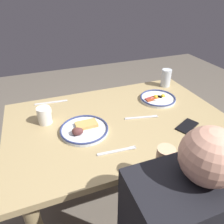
{
  "coord_description": "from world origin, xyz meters",
  "views": [
    {
      "loc": [
        0.4,
        0.96,
        1.46
      ],
      "look_at": [
        0.02,
        -0.04,
        0.79
      ],
      "focal_mm": 33.57,
      "sensor_mm": 36.0,
      "label": 1
    }
  ],
  "objects_px": {
    "fork_far": "(142,117)",
    "butter_knife": "(51,102)",
    "drinking_glass": "(166,79)",
    "plate_center_pancakes": "(84,129)",
    "coffee_mug": "(45,115)",
    "plate_near_main": "(158,98)",
    "fork_near": "(117,151)",
    "cell_phone": "(187,126)"
  },
  "relations": [
    {
      "from": "fork_far",
      "to": "butter_knife",
      "type": "height_order",
      "value": "same"
    },
    {
      "from": "drinking_glass",
      "to": "butter_knife",
      "type": "bearing_deg",
      "value": -2.41
    },
    {
      "from": "plate_center_pancakes",
      "to": "coffee_mug",
      "type": "xyz_separation_m",
      "value": [
        0.18,
        -0.16,
        0.04
      ]
    },
    {
      "from": "plate_center_pancakes",
      "to": "butter_knife",
      "type": "relative_size",
      "value": 1.23
    },
    {
      "from": "plate_center_pancakes",
      "to": "fork_far",
      "type": "height_order",
      "value": "plate_center_pancakes"
    },
    {
      "from": "fork_far",
      "to": "coffee_mug",
      "type": "bearing_deg",
      "value": -15.76
    },
    {
      "from": "plate_near_main",
      "to": "fork_near",
      "type": "xyz_separation_m",
      "value": [
        0.45,
        0.38,
        -0.01
      ]
    },
    {
      "from": "drinking_glass",
      "to": "fork_far",
      "type": "relative_size",
      "value": 0.66
    },
    {
      "from": "cell_phone",
      "to": "plate_near_main",
      "type": "bearing_deg",
      "value": -116.64
    },
    {
      "from": "coffee_mug",
      "to": "drinking_glass",
      "type": "height_order",
      "value": "drinking_glass"
    },
    {
      "from": "plate_near_main",
      "to": "butter_knife",
      "type": "distance_m",
      "value": 0.73
    },
    {
      "from": "plate_center_pancakes",
      "to": "drinking_glass",
      "type": "height_order",
      "value": "drinking_glass"
    },
    {
      "from": "plate_center_pancakes",
      "to": "butter_knife",
      "type": "distance_m",
      "value": 0.41
    },
    {
      "from": "drinking_glass",
      "to": "fork_near",
      "type": "relative_size",
      "value": 0.68
    },
    {
      "from": "drinking_glass",
      "to": "fork_far",
      "type": "height_order",
      "value": "drinking_glass"
    },
    {
      "from": "fork_far",
      "to": "butter_knife",
      "type": "xyz_separation_m",
      "value": [
        0.49,
        -0.38,
        -0.0
      ]
    },
    {
      "from": "cell_phone",
      "to": "butter_knife",
      "type": "relative_size",
      "value": 0.66
    },
    {
      "from": "drinking_glass",
      "to": "fork_far",
      "type": "distance_m",
      "value": 0.52
    },
    {
      "from": "drinking_glass",
      "to": "cell_phone",
      "type": "distance_m",
      "value": 0.55
    },
    {
      "from": "coffee_mug",
      "to": "fork_near",
      "type": "height_order",
      "value": "coffee_mug"
    },
    {
      "from": "plate_center_pancakes",
      "to": "cell_phone",
      "type": "relative_size",
      "value": 1.84
    },
    {
      "from": "plate_near_main",
      "to": "butter_knife",
      "type": "height_order",
      "value": "plate_near_main"
    },
    {
      "from": "coffee_mug",
      "to": "cell_phone",
      "type": "relative_size",
      "value": 0.7
    },
    {
      "from": "plate_near_main",
      "to": "fork_far",
      "type": "distance_m",
      "value": 0.26
    },
    {
      "from": "cell_phone",
      "to": "butter_knife",
      "type": "bearing_deg",
      "value": -63.88
    },
    {
      "from": "fork_near",
      "to": "fork_far",
      "type": "xyz_separation_m",
      "value": [
        -0.25,
        -0.22,
        -0.0
      ]
    },
    {
      "from": "fork_near",
      "to": "coffee_mug",
      "type": "bearing_deg",
      "value": -51.48
    },
    {
      "from": "drinking_glass",
      "to": "fork_near",
      "type": "bearing_deg",
      "value": 41.86
    },
    {
      "from": "drinking_glass",
      "to": "fork_far",
      "type": "xyz_separation_m",
      "value": [
        0.38,
        0.34,
        -0.06
      ]
    },
    {
      "from": "butter_knife",
      "to": "drinking_glass",
      "type": "bearing_deg",
      "value": 177.59
    },
    {
      "from": "cell_phone",
      "to": "fork_near",
      "type": "bearing_deg",
      "value": -18.94
    },
    {
      "from": "plate_center_pancakes",
      "to": "drinking_glass",
      "type": "distance_m",
      "value": 0.82
    },
    {
      "from": "cell_phone",
      "to": "fork_near",
      "type": "xyz_separation_m",
      "value": [
        0.45,
        0.05,
        -0.0
      ]
    },
    {
      "from": "plate_center_pancakes",
      "to": "drinking_glass",
      "type": "relative_size",
      "value": 1.99
    },
    {
      "from": "plate_near_main",
      "to": "cell_phone",
      "type": "bearing_deg",
      "value": 88.67
    },
    {
      "from": "coffee_mug",
      "to": "drinking_glass",
      "type": "relative_size",
      "value": 0.76
    },
    {
      "from": "plate_center_pancakes",
      "to": "drinking_glass",
      "type": "xyz_separation_m",
      "value": [
        -0.74,
        -0.35,
        0.04
      ]
    },
    {
      "from": "plate_center_pancakes",
      "to": "fork_far",
      "type": "distance_m",
      "value": 0.36
    },
    {
      "from": "coffee_mug",
      "to": "fork_far",
      "type": "xyz_separation_m",
      "value": [
        -0.54,
        0.15,
        -0.05
      ]
    },
    {
      "from": "cell_phone",
      "to": "fork_near",
      "type": "height_order",
      "value": "cell_phone"
    },
    {
      "from": "coffee_mug",
      "to": "cell_phone",
      "type": "xyz_separation_m",
      "value": [
        -0.74,
        0.32,
        -0.05
      ]
    },
    {
      "from": "butter_knife",
      "to": "plate_near_main",
      "type": "bearing_deg",
      "value": 162.7
    }
  ]
}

